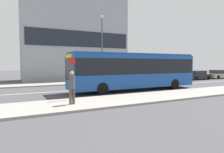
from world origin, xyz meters
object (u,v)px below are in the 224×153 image
parked_car_1 (197,75)px  pedestrian_near_stop (72,85)px  city_bus (135,69)px  parked_car_0 (171,77)px  bus_stop_sign (72,75)px  street_lamp (102,42)px  parked_car_2 (219,74)px

parked_car_1 → pedestrian_near_stop: 24.14m
pedestrian_near_stop → city_bus: bearing=15.4°
parked_car_0 → pedestrian_near_stop: bearing=-149.9°
parked_car_1 → bus_stop_sign: 23.16m
parked_car_1 → street_lamp: size_ratio=0.51×
city_bus → parked_car_1: 16.07m
parked_car_0 → street_lamp: size_ratio=0.50×
parked_car_1 → bus_stop_sign: size_ratio=1.57×
parked_car_2 → pedestrian_near_stop: size_ratio=2.48×
parked_car_2 → bus_stop_sign: size_ratio=1.70×
city_bus → parked_car_2: (20.18, 5.66, -1.25)m
parked_car_1 → parked_car_2: (5.18, 0.04, 0.01)m
parked_car_0 → bus_stop_sign: bus_stop_sign is taller
parked_car_0 → parked_car_1: 5.30m
bus_stop_sign → parked_car_1: bearing=21.1°
parked_car_2 → pedestrian_near_stop: bearing=-160.0°
parked_car_0 → pedestrian_near_stop: size_ratio=2.24×
parked_car_0 → pedestrian_near_stop: 19.35m
parked_car_1 → parked_car_2: parked_car_2 is taller
parked_car_2 → street_lamp: bearing=173.7°
city_bus → bus_stop_sign: city_bus is taller
pedestrian_near_stop → parked_car_2: bearing=4.4°
bus_stop_sign → city_bus: bearing=22.4°
pedestrian_near_stop → parked_car_0: bearing=14.5°
parked_car_2 → street_lamp: 20.48m
city_bus → parked_car_2: size_ratio=2.63×
street_lamp → pedestrian_near_stop: bearing=-121.3°
pedestrian_near_stop → street_lamp: street_lamp is taller
parked_car_1 → parked_car_2: size_ratio=0.92×
parked_car_0 → parked_car_1: size_ratio=0.98×
city_bus → bus_stop_sign: (-6.58, -2.72, -0.20)m
parked_car_0 → parked_car_1: (5.30, 0.15, 0.02)m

